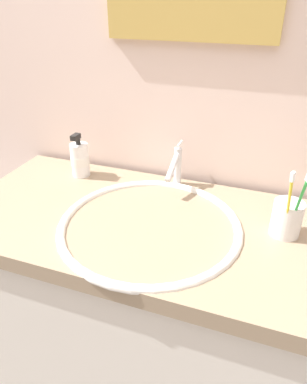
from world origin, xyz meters
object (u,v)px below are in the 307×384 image
(faucet, at_px, (176,166))
(toothbrush_cup, at_px, (287,218))
(toothbrush_green, at_px, (299,202))
(toothbrush_yellow, at_px, (289,202))
(soap_dispenser, at_px, (80,159))

(faucet, xyz_separation_m, toothbrush_cup, (0.34, -0.15, -0.03))
(toothbrush_cup, height_order, toothbrush_green, toothbrush_green)
(toothbrush_yellow, height_order, soap_dispenser, toothbrush_yellow)
(faucet, xyz_separation_m, toothbrush_green, (0.36, -0.19, 0.05))
(toothbrush_cup, bearing_deg, faucet, 156.10)
(toothbrush_green, distance_m, soap_dispenser, 0.71)
(toothbrush_cup, distance_m, toothbrush_green, 0.08)
(faucet, xyz_separation_m, toothbrush_yellow, (0.34, -0.19, 0.04))
(toothbrush_cup, xyz_separation_m, toothbrush_green, (0.02, -0.03, 0.07))
(faucet, distance_m, toothbrush_yellow, 0.39)
(toothbrush_yellow, relative_size, soap_dispenser, 1.31)
(toothbrush_yellow, bearing_deg, toothbrush_cup, 81.68)
(soap_dispenser, bearing_deg, faucet, 5.88)
(toothbrush_yellow, bearing_deg, faucet, 150.50)
(faucet, bearing_deg, toothbrush_cup, -23.90)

